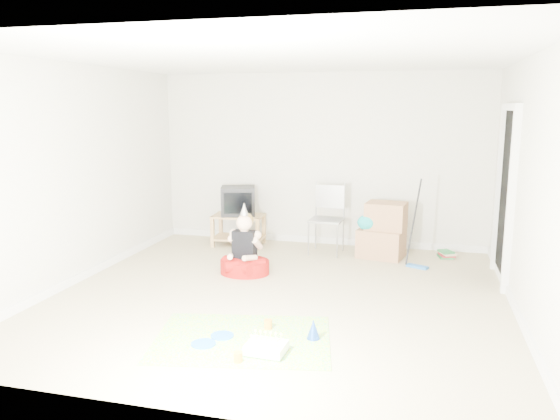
% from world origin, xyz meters
% --- Properties ---
extents(ground, '(5.00, 5.00, 0.00)m').
position_xyz_m(ground, '(0.00, 0.00, 0.00)').
color(ground, tan).
rests_on(ground, ground).
extents(doorway_recess, '(0.02, 0.90, 2.05)m').
position_xyz_m(doorway_recess, '(2.48, 1.20, 1.02)').
color(doorway_recess, black).
rests_on(doorway_recess, ground).
extents(tv_stand, '(0.79, 0.52, 0.47)m').
position_xyz_m(tv_stand, '(-1.18, 2.04, 0.28)').
color(tv_stand, '#AD834E').
rests_on(tv_stand, ground).
extents(crt_tv, '(0.61, 0.55, 0.43)m').
position_xyz_m(crt_tv, '(-1.18, 2.04, 0.69)').
color(crt_tv, black).
rests_on(crt_tv, tv_stand).
extents(folding_chair, '(0.49, 0.47, 1.01)m').
position_xyz_m(folding_chair, '(0.20, 1.92, 0.49)').
color(folding_chair, gray).
rests_on(folding_chair, ground).
extents(cardboard_boxes, '(0.70, 0.58, 0.78)m').
position_xyz_m(cardboard_boxes, '(1.00, 1.91, 0.37)').
color(cardboard_boxes, '#A2734E').
rests_on(cardboard_boxes, ground).
extents(floor_mop, '(0.30, 0.36, 1.15)m').
position_xyz_m(floor_mop, '(1.49, 1.49, 0.26)').
color(floor_mop, '#2464B5').
rests_on(floor_mop, ground).
extents(book_pile, '(0.24, 0.27, 0.11)m').
position_xyz_m(book_pile, '(1.88, 2.11, 0.05)').
color(book_pile, '#27753A').
rests_on(book_pile, ground).
extents(seated_woman, '(0.66, 0.66, 0.91)m').
position_xyz_m(seated_woman, '(-0.64, 0.68, 0.20)').
color(seated_woman, '#A7130F').
rests_on(seated_woman, ground).
extents(party_mat, '(1.78, 1.43, 0.01)m').
position_xyz_m(party_mat, '(-0.03, -1.24, 0.00)').
color(party_mat, '#EA318F').
rests_on(party_mat, ground).
extents(birthday_cake, '(0.35, 0.29, 0.15)m').
position_xyz_m(birthday_cake, '(0.26, -1.47, 0.05)').
color(birthday_cake, white).
rests_on(birthday_cake, party_mat).
extents(blue_plate_near, '(0.28, 0.28, 0.01)m').
position_xyz_m(blue_plate_near, '(-0.23, -1.24, 0.01)').
color(blue_plate_near, blue).
rests_on(blue_plate_near, party_mat).
extents(blue_plate_far, '(0.30, 0.30, 0.01)m').
position_xyz_m(blue_plate_far, '(-0.33, -1.45, 0.01)').
color(blue_plate_far, blue).
rests_on(blue_plate_far, party_mat).
extents(orange_cup_near, '(0.08, 0.08, 0.09)m').
position_xyz_m(orange_cup_near, '(0.14, -0.96, 0.05)').
color(orange_cup_near, orange).
rests_on(orange_cup_near, party_mat).
extents(orange_cup_far, '(0.08, 0.08, 0.08)m').
position_xyz_m(orange_cup_far, '(0.08, -1.69, 0.05)').
color(orange_cup_far, orange).
rests_on(orange_cup_far, party_mat).
extents(blue_party_hat, '(0.17, 0.17, 0.18)m').
position_xyz_m(blue_party_hat, '(0.60, -1.08, 0.10)').
color(blue_party_hat, blue).
rests_on(blue_party_hat, party_mat).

